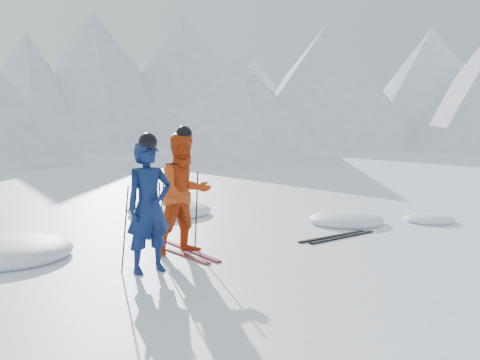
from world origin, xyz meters
TOP-DOWN VIEW (x-y plane):
  - ground at (0.00, 0.00)m, footprint 160.00×160.00m
  - mountain_range at (5.71, 35.31)m, footprint 106.15×62.94m
  - skier_blue at (-3.52, -0.44)m, footprint 0.69×0.46m
  - skier_red at (-2.59, 0.24)m, footprint 0.97×0.76m
  - pole_blue_left at (-3.82, -0.29)m, footprint 0.12×0.09m
  - pole_blue_right at (-3.27, -0.19)m, footprint 0.12×0.07m
  - pole_red_left at (-2.89, 0.49)m, footprint 0.13×0.10m
  - pole_red_right at (-2.29, 0.39)m, footprint 0.13×0.09m
  - ski_worn_left at (-2.71, 0.24)m, footprint 0.19×1.70m
  - ski_worn_right at (-2.47, 0.24)m, footprint 0.11×1.70m
  - ski_loose_a at (0.26, -0.26)m, footprint 1.70×0.15m
  - ski_loose_b at (0.36, -0.41)m, footprint 1.70×0.21m
  - snow_lumps at (-1.85, 2.09)m, footprint 9.72×5.60m

SIDE VIEW (x-z plane):
  - ground at x=0.00m, z-range 0.00..0.00m
  - snow_lumps at x=-1.85m, z-range -0.22..0.22m
  - ski_worn_left at x=-2.71m, z-range 0.00..0.03m
  - ski_worn_right at x=-2.47m, z-range 0.00..0.03m
  - ski_loose_a at x=0.26m, z-range 0.00..0.03m
  - ski_loose_b at x=0.36m, z-range 0.00..0.03m
  - pole_blue_right at x=-3.27m, z-range 0.00..1.23m
  - pole_blue_left at x=-3.82m, z-range 0.00..1.23m
  - pole_red_right at x=-2.29m, z-range 0.00..1.30m
  - pole_red_left at x=-2.89m, z-range 0.00..1.30m
  - skier_blue at x=-3.52m, z-range 0.00..1.85m
  - skier_red at x=-2.59m, z-range 0.00..1.95m
  - mountain_range at x=5.71m, z-range -1.04..14.49m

